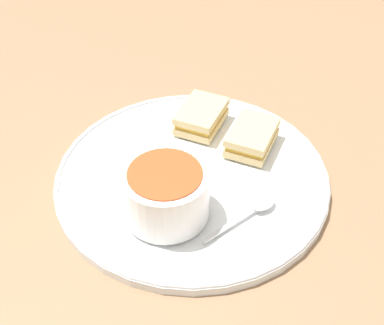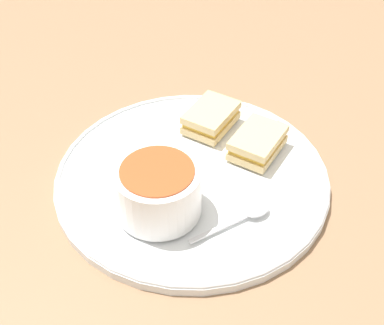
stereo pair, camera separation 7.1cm
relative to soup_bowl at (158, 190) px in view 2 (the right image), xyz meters
The scene contains 6 objects.
ground_plane 0.09m from the soup_bowl, 57.96° to the right, with size 2.40×2.40×0.00m, color #8E6B4C.
plate 0.09m from the soup_bowl, 57.96° to the right, with size 0.37×0.37×0.02m.
soup_bowl is the anchor object (origin of this frame).
spoon 0.12m from the soup_bowl, 121.09° to the right, with size 0.03×0.12×0.01m.
sandwich_half_near 0.18m from the soup_bowl, 76.06° to the right, with size 0.09×0.10×0.03m.
sandwich_half_far 0.19m from the soup_bowl, 48.54° to the right, with size 0.09×0.10×0.03m.
Camera 2 is at (-0.47, 0.23, 0.51)m, focal length 50.00 mm.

